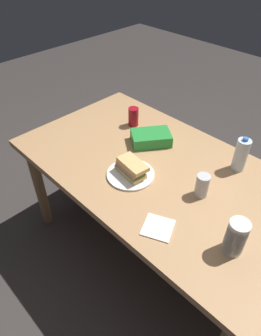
{
  "coord_description": "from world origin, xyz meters",
  "views": [
    {
      "loc": [
        0.79,
        -0.99,
        1.82
      ],
      "look_at": [
        -0.06,
        -0.15,
        0.8
      ],
      "focal_mm": 32.19,
      "sensor_mm": 36.0,
      "label": 1
    }
  ],
  "objects": [
    {
      "name": "soda_can_silver",
      "position": [
        0.29,
        -0.01,
        0.81
      ],
      "size": [
        0.07,
        0.07,
        0.12
      ],
      "primitive_type": "cylinder",
      "color": "silver",
      "rests_on": "dining_table"
    },
    {
      "name": "plastic_cup_stack",
      "position": [
        0.56,
        -0.18,
        0.83
      ],
      "size": [
        0.08,
        0.08,
        0.17
      ],
      "color": "silver",
      "rests_on": "dining_table"
    },
    {
      "name": "chip_bag",
      "position": [
        -0.18,
        0.14,
        0.78
      ],
      "size": [
        0.26,
        0.27,
        0.07
      ],
      "primitive_type": "cube",
      "rotation": [
        0.0,
        0.0,
        4.09
      ],
      "color": "#268C38",
      "rests_on": "dining_table"
    },
    {
      "name": "soda_can_red",
      "position": [
        -0.4,
        0.21,
        0.81
      ],
      "size": [
        0.07,
        0.07,
        0.12
      ],
      "primitive_type": "cylinder",
      "color": "maroon",
      "rests_on": "dining_table"
    },
    {
      "name": "ground_plane",
      "position": [
        0.0,
        0.0,
        0.0
      ],
      "size": [
        8.0,
        8.0,
        0.0
      ],
      "primitive_type": "plane",
      "color": "#383330"
    },
    {
      "name": "paper_plate",
      "position": [
        -0.06,
        -0.15,
        0.76
      ],
      "size": [
        0.25,
        0.25,
        0.01
      ],
      "primitive_type": "cylinder",
      "color": "white",
      "rests_on": "dining_table"
    },
    {
      "name": "paper_napkin",
      "position": [
        0.28,
        -0.31,
        0.75
      ],
      "size": [
        0.17,
        0.17,
        0.01
      ],
      "primitive_type": "cube",
      "rotation": [
        0.0,
        0.0,
        5.15
      ],
      "color": "white",
      "rests_on": "dining_table"
    },
    {
      "name": "dining_table",
      "position": [
        0.0,
        0.0,
        0.66
      ],
      "size": [
        1.63,
        0.93,
        0.75
      ],
      "color": "tan",
      "rests_on": "ground_plane"
    },
    {
      "name": "water_bottle_tall",
      "position": [
        0.31,
        0.3,
        0.84
      ],
      "size": [
        0.07,
        0.07,
        0.2
      ],
      "color": "silver",
      "rests_on": "dining_table"
    },
    {
      "name": "sandwich",
      "position": [
        -0.06,
        -0.15,
        0.8
      ],
      "size": [
        0.19,
        0.12,
        0.08
      ],
      "color": "#DBB26B",
      "rests_on": "paper_plate"
    }
  ]
}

